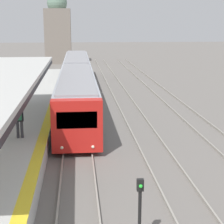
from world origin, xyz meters
The scene contains 4 objects.
person_on_platform centered at (-2.84, 11.70, 1.88)m, with size 0.40×0.40×1.66m.
train_near centered at (0.00, 26.52, 1.67)m, with size 2.53×31.11×3.00m.
signal_post_near centered at (1.83, 3.42, 1.29)m, with size 0.20×0.21×2.11m.
distant_domed_building centered at (-2.96, 55.89, 5.24)m, with size 4.14×4.14×11.09m.
Camera 1 is at (0.09, -6.49, 6.52)m, focal length 60.00 mm.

